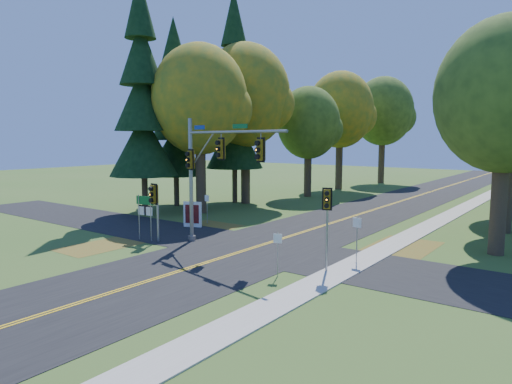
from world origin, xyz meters
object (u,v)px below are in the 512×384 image
Objects in this scene: east_signal_pole at (327,208)px; info_kiosk at (193,215)px; route_sign_cluster at (145,209)px; traffic_mast at (210,164)px.

info_kiosk is (-12.96, 4.25, -2.16)m from east_signal_pole.
route_sign_cluster is 1.55× the size of info_kiosk.
traffic_mast reaches higher than info_kiosk.
info_kiosk is (-5.06, 3.58, -3.92)m from traffic_mast.
traffic_mast is at bearing 7.19° from route_sign_cluster.
traffic_mast is at bearing -57.95° from info_kiosk.
east_signal_pole is 2.21× the size of info_kiosk.
east_signal_pole is 12.33m from route_sign_cluster.
traffic_mast is at bearing 152.38° from east_signal_pole.
route_sign_cluster is at bearing -153.67° from traffic_mast.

